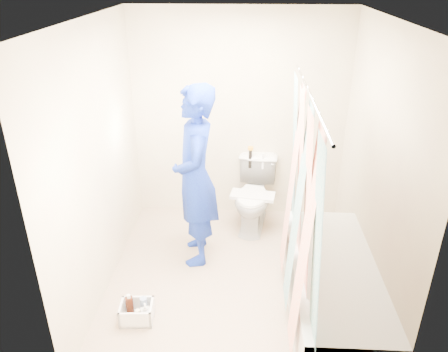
# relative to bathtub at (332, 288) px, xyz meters

# --- Properties ---
(floor) EXTENTS (2.60, 2.60, 0.00)m
(floor) POSITION_rel_bathtub_xyz_m (-0.85, 0.43, -0.27)
(floor) COLOR tan
(floor) RESTS_ON ground
(ceiling) EXTENTS (2.40, 2.60, 0.02)m
(ceiling) POSITION_rel_bathtub_xyz_m (-0.85, 0.43, 2.13)
(ceiling) COLOR silver
(ceiling) RESTS_ON wall_back
(wall_back) EXTENTS (2.40, 0.02, 2.40)m
(wall_back) POSITION_rel_bathtub_xyz_m (-0.85, 1.73, 0.93)
(wall_back) COLOR beige
(wall_back) RESTS_ON ground
(wall_front) EXTENTS (2.40, 0.02, 2.40)m
(wall_front) POSITION_rel_bathtub_xyz_m (-0.85, -0.88, 0.93)
(wall_front) COLOR beige
(wall_front) RESTS_ON ground
(wall_left) EXTENTS (0.02, 2.60, 2.40)m
(wall_left) POSITION_rel_bathtub_xyz_m (-2.05, 0.43, 0.93)
(wall_left) COLOR beige
(wall_left) RESTS_ON ground
(wall_right) EXTENTS (0.02, 2.60, 2.40)m
(wall_right) POSITION_rel_bathtub_xyz_m (0.35, 0.43, 0.93)
(wall_right) COLOR beige
(wall_right) RESTS_ON ground
(bathtub) EXTENTS (0.70, 1.75, 0.50)m
(bathtub) POSITION_rel_bathtub_xyz_m (0.00, 0.00, 0.00)
(bathtub) COLOR white
(bathtub) RESTS_ON ground
(curtain_rod) EXTENTS (0.02, 1.90, 0.02)m
(curtain_rod) POSITION_rel_bathtub_xyz_m (-0.33, 0.00, 1.68)
(curtain_rod) COLOR silver
(curtain_rod) RESTS_ON wall_back
(shower_curtain) EXTENTS (0.06, 1.75, 1.80)m
(shower_curtain) POSITION_rel_bathtub_xyz_m (-0.33, 0.00, 0.75)
(shower_curtain) COLOR white
(shower_curtain) RESTS_ON curtain_rod
(toilet) EXTENTS (0.55, 0.83, 0.79)m
(toilet) POSITION_rel_bathtub_xyz_m (-0.66, 1.39, 0.13)
(toilet) COLOR white
(toilet) RESTS_ON ground
(tank_lid) EXTENTS (0.51, 0.28, 0.04)m
(tank_lid) POSITION_rel_bathtub_xyz_m (-0.68, 1.26, 0.19)
(tank_lid) COLOR silver
(tank_lid) RESTS_ON toilet
(tank_internals) EXTENTS (0.19, 0.07, 0.26)m
(tank_internals) POSITION_rel_bathtub_xyz_m (-0.67, 1.60, 0.51)
(tank_internals) COLOR black
(tank_internals) RESTS_ON toilet
(plumber) EXTENTS (0.53, 0.72, 1.82)m
(plumber) POSITION_rel_bathtub_xyz_m (-1.24, 0.77, 0.64)
(plumber) COLOR #0E3C94
(plumber) RESTS_ON ground
(cleaning_caddy) EXTENTS (0.29, 0.24, 0.21)m
(cleaning_caddy) POSITION_rel_bathtub_xyz_m (-1.66, -0.19, -0.19)
(cleaning_caddy) COLOR white
(cleaning_caddy) RESTS_ON ground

